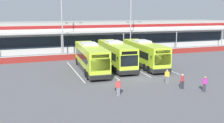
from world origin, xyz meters
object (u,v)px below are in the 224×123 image
Objects in this scene: pedestrian_with_handbag at (118,87)px; pedestrian_in_dark_coat at (205,84)px; coach_bus_centre at (144,54)px; coach_bus_leftmost at (90,58)px; pedestrian_child at (182,81)px; lamp_post_centre at (131,21)px; coach_bus_left_centre at (115,55)px; pedestrian_near_bin at (167,76)px; lamp_post_west at (62,22)px.

pedestrian_with_handbag and pedestrian_in_dark_coat have the same top height.
coach_bus_leftmost is at bearing -176.36° from coach_bus_centre.
pedestrian_child is at bearing -1.07° from pedestrian_with_handbag.
coach_bus_centre is (8.39, 0.53, 0.00)m from coach_bus_leftmost.
coach_bus_leftmost is at bearing -133.59° from lamp_post_centre.
pedestrian_in_dark_coat is (8.62, -12.87, -0.91)m from coach_bus_leftmost.
coach_bus_centre is 11.94m from lamp_post_centre.
pedestrian_near_bin is (2.55, -10.13, -0.91)m from coach_bus_left_centre.
coach_bus_leftmost is 1.12× the size of lamp_post_west.
pedestrian_with_handbag is 25.51m from lamp_post_centre.
lamp_post_west is at bearing 100.60° from coach_bus_leftmost.
coach_bus_left_centre is 7.57× the size of pedestrian_with_handbag.
coach_bus_leftmost is 1.12× the size of lamp_post_centre.
coach_bus_left_centre is at bearing 15.62° from coach_bus_leftmost.
coach_bus_centre reaches higher than pedestrian_with_handbag.
coach_bus_centre reaches higher than pedestrian_child.
lamp_post_centre is (10.85, 22.44, 5.43)m from pedestrian_with_handbag.
coach_bus_centre is 1.12× the size of lamp_post_west.
pedestrian_in_dark_coat is 1.00× the size of pedestrian_near_bin.
pedestrian_with_handbag is 1.00× the size of pedestrian_in_dark_coat.
lamp_post_west is at bearing 112.16° from pedestrian_child.
coach_bus_centre is 7.57× the size of pedestrian_child.
coach_bus_centre is at bearing 90.98° from pedestrian_in_dark_coat.
lamp_post_centre reaches higher than coach_bus_centre.
coach_bus_left_centre is 12.95m from pedestrian_with_handbag.
pedestrian_child is 2.30m from pedestrian_near_bin.
lamp_post_west reaches higher than pedestrian_with_handbag.
coach_bus_left_centre is 13.02m from lamp_post_centre.
pedestrian_with_handbag is at bearing -90.33° from coach_bus_leftmost.
pedestrian_child is 0.15× the size of lamp_post_centre.
coach_bus_leftmost is at bearing 122.17° from pedestrian_child.
pedestrian_with_handbag is at bearing 168.54° from pedestrian_in_dark_coat.
pedestrian_near_bin is at bearing -100.59° from coach_bus_centre.
coach_bus_left_centre is at bearing 172.13° from coach_bus_centre.
pedestrian_child is (7.14, -0.13, 0.02)m from pedestrian_with_handbag.
lamp_post_centre is (2.40, 10.80, 4.50)m from coach_bus_centre.
coach_bus_leftmost is at bearing 126.29° from pedestrian_near_bin.
coach_bus_left_centre is at bearing 71.42° from pedestrian_with_handbag.
lamp_post_west is (-10.51, 10.80, 4.50)m from coach_bus_centre.
coach_bus_left_centre reaches higher than pedestrian_child.
pedestrian_with_handbag is at bearing -84.76° from lamp_post_west.
coach_bus_centre is 11.89m from pedestrian_child.
pedestrian_child is at bearing -99.34° from lamp_post_centre.
pedestrian_near_bin is at bearing 17.62° from pedestrian_with_handbag.
coach_bus_left_centre is 14.76m from pedestrian_in_dark_coat.
coach_bus_left_centre is 7.57× the size of pedestrian_in_dark_coat.
coach_bus_centre is at bearing 83.64° from pedestrian_child.
coach_bus_leftmost is 7.57× the size of pedestrian_near_bin.
pedestrian_near_bin is at bearing -53.71° from coach_bus_leftmost.
coach_bus_leftmost and coach_bus_left_centre have the same top height.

